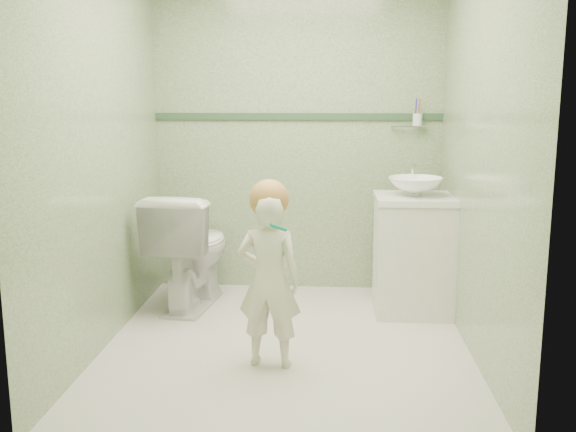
{
  "coord_description": "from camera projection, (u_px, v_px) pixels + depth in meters",
  "views": [
    {
      "loc": [
        0.25,
        -3.73,
        1.51
      ],
      "look_at": [
        0.0,
        0.15,
        0.78
      ],
      "focal_mm": 40.28,
      "sensor_mm": 36.0,
      "label": 1
    }
  ],
  "objects": [
    {
      "name": "teal_toothbrush",
      "position": [
        277.0,
        227.0,
        3.39
      ],
      "size": [
        0.11,
        0.14,
        0.08
      ],
      "color": "#068263",
      "rests_on": "toddler"
    },
    {
      "name": "vanity",
      "position": [
        413.0,
        256.0,
        4.51
      ],
      "size": [
        0.52,
        0.5,
        0.8
      ],
      "primitive_type": "cube",
      "color": "white",
      "rests_on": "ground"
    },
    {
      "name": "toilet",
      "position": [
        191.0,
        249.0,
        4.64
      ],
      "size": [
        0.57,
        0.88,
        0.84
      ],
      "primitive_type": "imported",
      "rotation": [
        0.0,
        0.0,
        3.01
      ],
      "color": "white",
      "rests_on": "ground"
    },
    {
      "name": "trim_stripe",
      "position": [
        297.0,
        116.0,
        4.92
      ],
      "size": [
        2.2,
        0.02,
        0.05
      ],
      "primitive_type": "cube",
      "color": "#2F4B31",
      "rests_on": "room_shell"
    },
    {
      "name": "cup_holder",
      "position": [
        416.0,
        120.0,
        4.81
      ],
      "size": [
        0.26,
        0.07,
        0.21
      ],
      "color": "silver",
      "rests_on": "room_shell"
    },
    {
      "name": "toddler",
      "position": [
        269.0,
        281.0,
        3.59
      ],
      "size": [
        0.38,
        0.28,
        0.98
      ],
      "primitive_type": "imported",
      "rotation": [
        0.0,
        0.0,
        3.02
      ],
      "color": "beige",
      "rests_on": "ground"
    },
    {
      "name": "hair_cap",
      "position": [
        269.0,
        199.0,
        3.53
      ],
      "size": [
        0.22,
        0.22,
        0.22
      ],
      "primitive_type": "sphere",
      "color": "#B37E3E",
      "rests_on": "toddler"
    },
    {
      "name": "ground",
      "position": [
        286.0,
        345.0,
        3.95
      ],
      "size": [
        2.5,
        2.5,
        0.0
      ],
      "primitive_type": "plane",
      "color": "silver",
      "rests_on": "ground"
    },
    {
      "name": "room_shell",
      "position": [
        286.0,
        150.0,
        3.73
      ],
      "size": [
        2.5,
        2.54,
        2.4
      ],
      "color": "gray",
      "rests_on": "ground"
    },
    {
      "name": "faucet",
      "position": [
        412.0,
        172.0,
        4.59
      ],
      "size": [
        0.03,
        0.13,
        0.18
      ],
      "color": "silver",
      "rests_on": "counter"
    },
    {
      "name": "counter",
      "position": [
        415.0,
        198.0,
        4.44
      ],
      "size": [
        0.54,
        0.52,
        0.04
      ],
      "primitive_type": "cube",
      "color": "white",
      "rests_on": "vanity"
    },
    {
      "name": "basin",
      "position": [
        415.0,
        186.0,
        4.42
      ],
      "size": [
        0.37,
        0.37,
        0.13
      ],
      "primitive_type": "imported",
      "color": "white",
      "rests_on": "counter"
    }
  ]
}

